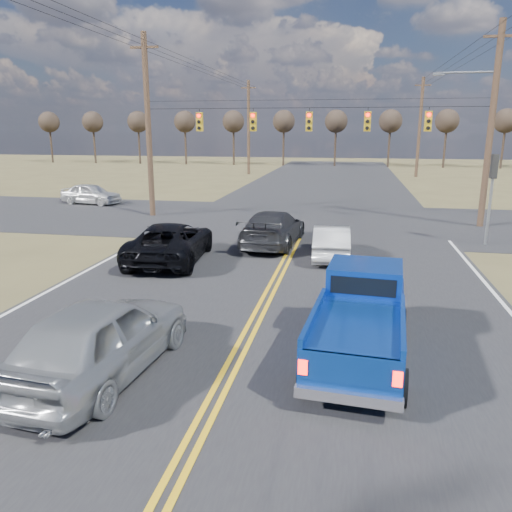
% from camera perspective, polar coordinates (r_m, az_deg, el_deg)
% --- Properties ---
extents(ground, '(160.00, 160.00, 0.00)m').
position_cam_1_polar(ground, '(10.70, -3.06, -13.13)').
color(ground, brown).
rests_on(ground, ground).
extents(road_main, '(14.00, 120.00, 0.02)m').
position_cam_1_polar(road_main, '(19.97, 3.76, 0.01)').
color(road_main, '#28282B').
rests_on(road_main, ground).
extents(road_cross, '(120.00, 12.00, 0.02)m').
position_cam_1_polar(road_cross, '(27.75, 5.81, 4.03)').
color(road_cross, '#28282B').
rests_on(road_cross, ground).
extents(signal_gantry, '(19.60, 4.83, 10.00)m').
position_cam_1_polar(signal_gantry, '(27.06, 7.13, 14.51)').
color(signal_gantry, '#473323').
rests_on(signal_gantry, ground).
extents(utility_poles, '(19.60, 58.32, 10.00)m').
position_cam_1_polar(utility_poles, '(26.32, 5.90, 14.91)').
color(utility_poles, '#473323').
rests_on(utility_poles, ground).
extents(treeline, '(87.00, 117.80, 7.40)m').
position_cam_1_polar(treeline, '(36.26, 7.36, 15.44)').
color(treeline, '#33261C').
rests_on(treeline, ground).
extents(pickup_truck, '(2.32, 5.11, 1.87)m').
position_cam_1_polar(pickup_truck, '(11.16, 11.83, -7.12)').
color(pickup_truck, black).
rests_on(pickup_truck, ground).
extents(silver_suv, '(2.41, 5.11, 1.69)m').
position_cam_1_polar(silver_suv, '(10.69, -17.35, -8.85)').
color(silver_suv, gray).
rests_on(silver_suv, ground).
extents(black_suv, '(2.92, 5.57, 1.50)m').
position_cam_1_polar(black_suv, '(19.29, -9.72, 1.60)').
color(black_suv, black).
rests_on(black_suv, ground).
extents(white_car_queue, '(1.53, 3.99, 1.30)m').
position_cam_1_polar(white_car_queue, '(19.69, 8.61, 1.61)').
color(white_car_queue, '#B8B8B8').
rests_on(white_car_queue, ground).
extents(dgrey_car_queue, '(2.49, 5.36, 1.51)m').
position_cam_1_polar(dgrey_car_queue, '(21.62, 1.97, 3.20)').
color(dgrey_car_queue, '#2B2C30').
rests_on(dgrey_car_queue, ground).
extents(cross_car_west, '(2.30, 4.32, 1.40)m').
position_cam_1_polar(cross_car_west, '(35.51, -18.35, 6.77)').
color(cross_car_west, silver).
rests_on(cross_car_west, ground).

